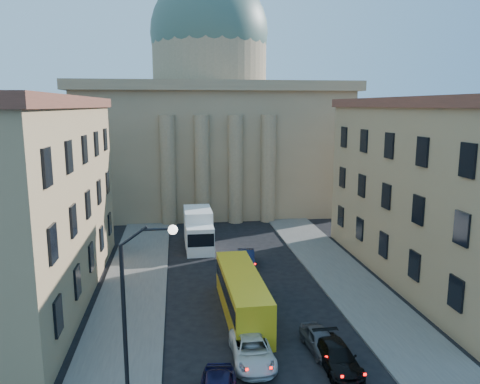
% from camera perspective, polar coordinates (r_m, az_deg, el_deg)
% --- Properties ---
extents(sidewalk_left, '(5.00, 60.00, 0.15)m').
position_cam_1_polar(sidewalk_left, '(33.66, -13.51, -14.36)').
color(sidewalk_left, '#55524E').
rests_on(sidewalk_left, ground).
extents(sidewalk_right, '(5.00, 60.00, 0.15)m').
position_cam_1_polar(sidewalk_right, '(36.07, 15.20, -12.70)').
color(sidewalk_right, '#55524E').
rests_on(sidewalk_right, ground).
extents(church, '(68.02, 28.76, 36.60)m').
position_cam_1_polar(church, '(68.10, -3.60, 8.64)').
color(church, '#867052').
rests_on(church, ground).
extents(building_left, '(11.60, 26.60, 14.70)m').
position_cam_1_polar(building_left, '(37.06, -26.57, -0.94)').
color(building_left, '#9C815B').
rests_on(building_left, ground).
extents(building_right, '(11.60, 26.60, 14.70)m').
position_cam_1_polar(building_right, '(41.35, 24.45, 0.31)').
color(building_right, '#9C815B').
rests_on(building_right, ground).
extents(street_lamp, '(2.62, 0.44, 8.83)m').
position_cam_1_polar(street_lamp, '(22.31, -12.63, -12.92)').
color(street_lamp, black).
rests_on(street_lamp, ground).
extents(car_left_mid, '(2.30, 4.88, 1.35)m').
position_cam_1_polar(car_left_mid, '(27.44, 1.49, -18.70)').
color(car_left_mid, silver).
rests_on(car_left_mid, ground).
extents(car_right_mid, '(1.89, 4.48, 1.29)m').
position_cam_1_polar(car_right_mid, '(27.40, 11.78, -19.05)').
color(car_right_mid, black).
rests_on(car_right_mid, ground).
extents(car_right_far, '(1.85, 3.89, 1.28)m').
position_cam_1_polar(car_right_far, '(28.85, 9.75, -17.38)').
color(car_right_far, '#45454A').
rests_on(car_right_far, ground).
extents(car_right_distant, '(1.80, 4.20, 1.35)m').
position_cam_1_polar(car_right_distant, '(42.02, 0.76, -8.08)').
color(car_right_distant, black).
rests_on(car_right_distant, ground).
extents(city_bus, '(2.63, 10.35, 2.90)m').
position_cam_1_polar(city_bus, '(32.31, 0.24, -12.26)').
color(city_bus, gold).
rests_on(city_bus, ground).
extents(box_truck, '(2.78, 6.83, 3.73)m').
position_cam_1_polar(box_truck, '(47.18, -5.07, -4.65)').
color(box_truck, white).
rests_on(box_truck, ground).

